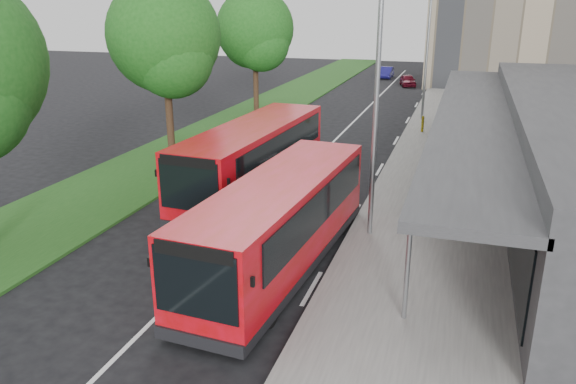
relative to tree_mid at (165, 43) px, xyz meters
The scene contains 16 objects.
ground 12.73m from the tree_mid, 52.23° to the right, with size 120.00×120.00×0.00m, color black.
pavement 17.87m from the tree_mid, 40.07° to the left, with size 5.00×80.00×0.15m, color slate.
grass_verge 12.26m from the tree_mid, 89.93° to the left, with size 5.00×80.00×0.10m, color #1A4817.
lane_centre_line 10.74m from the tree_mid, 40.30° to the left, with size 0.12×70.00×0.01m, color silver.
kerb_dashes 15.37m from the tree_mid, 43.97° to the left, with size 0.12×56.00×0.01m.
station_building 18.24m from the tree_mid, ahead, with size 7.70×26.00×4.00m.
tree_mid is the anchor object (origin of this frame).
tree_far 12.00m from the tree_mid, 90.00° to the left, with size 5.17×5.17×8.32m.
lamp_post_near 13.20m from the tree_mid, 32.36° to the right, with size 1.44×0.28×8.00m.
lamp_post_far 17.09m from the tree_mid, 49.32° to the left, with size 1.44×0.28×8.00m.
bus_main 14.16m from the tree_mid, 47.91° to the right, with size 3.10×9.71×2.70m.
bus_second 8.28m from the tree_mid, 34.18° to the right, with size 3.17×10.21×2.85m.
litter_bin 13.44m from the tree_mid, ahead, with size 0.46×0.46×0.84m, color #312314.
bollard 15.45m from the tree_mid, 37.82° to the left, with size 0.15×0.15×0.93m, color yellow.
car_near 30.35m from the tree_mid, 73.35° to the left, with size 1.25×3.10×1.06m, color #540C1A.
car_far 34.71m from the tree_mid, 80.19° to the left, with size 1.17×3.37×1.11m, color navy.
Camera 1 is at (6.83, -15.26, 7.49)m, focal length 35.00 mm.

